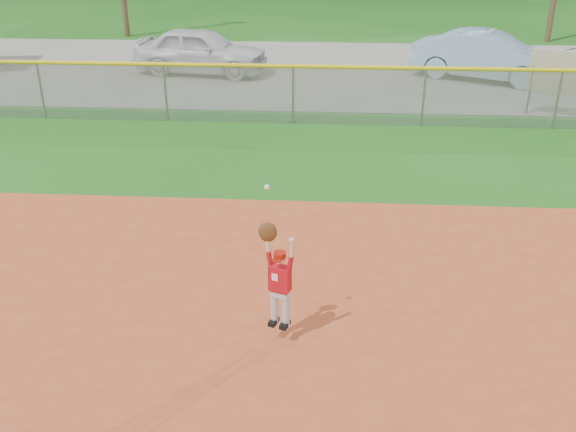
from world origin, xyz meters
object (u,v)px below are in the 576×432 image
(car_blue, at_px, (487,56))
(ballplayer, at_px, (278,276))
(car_white_a, at_px, (201,51))
(sponsor_sign, at_px, (569,75))

(car_blue, xyz_separation_m, ballplayer, (-5.58, -14.37, 0.19))
(car_white_a, distance_m, sponsor_sign, 11.44)
(car_white_a, xyz_separation_m, car_blue, (9.36, -0.25, 0.01))
(ballplayer, bearing_deg, car_white_a, 104.53)
(car_blue, bearing_deg, ballplayer, -175.19)
(sponsor_sign, xyz_separation_m, ballplayer, (-6.77, -10.22, -0.19))
(car_white_a, relative_size, ballplayer, 2.30)
(car_white_a, bearing_deg, car_blue, -82.35)
(car_blue, height_order, ballplayer, ballplayer)
(sponsor_sign, relative_size, ballplayer, 0.97)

